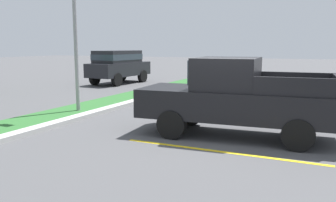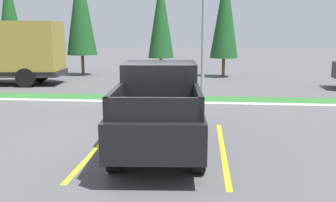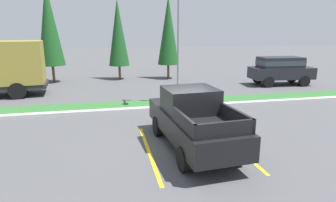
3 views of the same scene
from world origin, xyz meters
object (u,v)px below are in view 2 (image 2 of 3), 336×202
object	(u,v)px
cypress_tree_leftmost	(9,14)
cypress_tree_left_inner	(80,7)
cypress_tree_center	(161,17)
cargo_truck_distant	(1,51)
pickup_truck_main	(160,107)
cypress_tree_right_inner	(225,13)

from	to	relation	value
cypress_tree_leftmost	cypress_tree_left_inner	bearing A→B (deg)	1.33
cypress_tree_leftmost	cypress_tree_center	size ratio (longest dim) A/B	1.05
cypress_tree_left_inner	cypress_tree_center	size ratio (longest dim) A/B	1.16
cargo_truck_distant	cypress_tree_center	distance (m)	9.81
pickup_truck_main	cargo_truck_distant	bearing A→B (deg)	134.08
cypress_tree_right_inner	cargo_truck_distant	bearing A→B (deg)	-159.47
pickup_truck_main	cypress_tree_leftmost	size ratio (longest dim) A/B	0.79
pickup_truck_main	cypress_tree_leftmost	distance (m)	19.09
cypress_tree_leftmost	cypress_tree_right_inner	distance (m)	14.08
pickup_truck_main	cypress_tree_leftmost	xyz separation A→B (m)	(-11.73, 14.77, 2.96)
pickup_truck_main	cargo_truck_distant	world-z (taller)	cargo_truck_distant
cargo_truck_distant	cypress_tree_leftmost	distance (m)	5.38
cargo_truck_distant	cypress_tree_leftmost	size ratio (longest dim) A/B	1.03
cypress_tree_left_inner	cypress_tree_right_inner	bearing A→B (deg)	-0.67
cypress_tree_center	cypress_tree_right_inner	world-z (taller)	cypress_tree_right_inner
pickup_truck_main	cypress_tree_right_inner	distance (m)	15.25
cargo_truck_distant	cypress_tree_leftmost	xyz separation A→B (m)	(-1.86, 4.57, 2.16)
pickup_truck_main	cypress_tree_center	world-z (taller)	cypress_tree_center
cypress_tree_leftmost	cypress_tree_right_inner	world-z (taller)	cypress_tree_leftmost
cargo_truck_distant	cypress_tree_center	xyz separation A→B (m)	(8.14, 5.10, 1.97)
pickup_truck_main	cypress_tree_center	bearing A→B (deg)	96.46
cypress_tree_center	cargo_truck_distant	bearing A→B (deg)	-147.95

